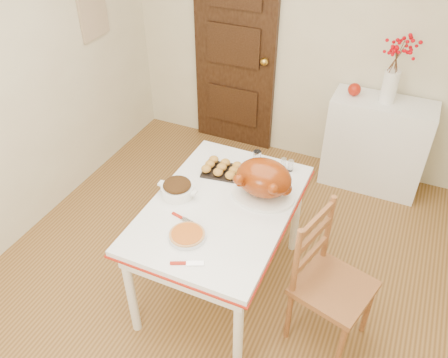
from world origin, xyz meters
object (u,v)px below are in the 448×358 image
at_px(kitchen_table, 221,247).
at_px(chair_oak, 335,285).
at_px(turkey_platter, 264,180).
at_px(sideboard, 375,145).
at_px(pumpkin_pie, 187,235).

height_order(kitchen_table, chair_oak, chair_oak).
bearing_deg(turkey_platter, kitchen_table, -116.36).
relative_size(kitchen_table, turkey_platter, 3.06).
bearing_deg(sideboard, chair_oak, -88.69).
distance_m(kitchen_table, turkey_platter, 0.62).
distance_m(sideboard, chair_oak, 1.83).
xyz_separation_m(chair_oak, pumpkin_pie, (-0.89, -0.27, 0.32)).
bearing_deg(turkey_platter, pumpkin_pie, -95.18).
bearing_deg(sideboard, pumpkin_pie, -111.95).
bearing_deg(kitchen_table, pumpkin_pie, -99.63).
height_order(sideboard, pumpkin_pie, sideboard).
bearing_deg(turkey_platter, chair_oak, -4.41).
bearing_deg(chair_oak, turkey_platter, 79.59).
bearing_deg(kitchen_table, turkey_platter, 42.17).
bearing_deg(turkey_platter, sideboard, 91.31).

